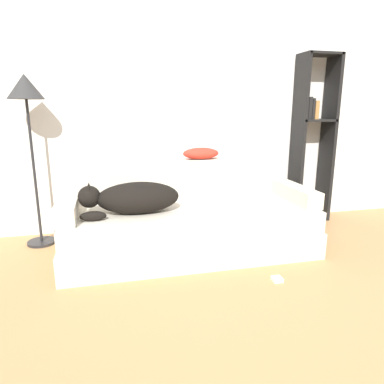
% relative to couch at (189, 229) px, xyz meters
% --- Properties ---
extents(ground_plane, '(20.00, 20.00, 0.00)m').
position_rel_couch_xyz_m(ground_plane, '(0.21, -1.57, -0.20)').
color(ground_plane, tan).
extents(wall_back, '(7.54, 0.06, 2.70)m').
position_rel_couch_xyz_m(wall_back, '(0.21, 0.76, 1.15)').
color(wall_back, silver).
rests_on(wall_back, ground_plane).
extents(couch, '(2.09, 0.90, 0.40)m').
position_rel_couch_xyz_m(couch, '(0.00, 0.00, 0.00)').
color(couch, beige).
rests_on(couch, ground_plane).
extents(couch_backrest, '(2.05, 0.15, 0.35)m').
position_rel_couch_xyz_m(couch_backrest, '(0.00, 0.38, 0.38)').
color(couch_backrest, beige).
rests_on(couch_backrest, couch).
extents(couch_arm_left, '(0.15, 0.71, 0.14)m').
position_rel_couch_xyz_m(couch_arm_left, '(-0.97, -0.01, 0.27)').
color(couch_arm_left, beige).
rests_on(couch_arm_left, couch).
extents(couch_arm_right, '(0.15, 0.71, 0.14)m').
position_rel_couch_xyz_m(couch_arm_right, '(0.97, -0.01, 0.27)').
color(couch_arm_right, beige).
rests_on(couch_arm_right, couch).
extents(dog, '(0.78, 0.30, 0.26)m').
position_rel_couch_xyz_m(dog, '(-0.48, -0.09, 0.33)').
color(dog, black).
rests_on(dog, couch).
extents(laptop, '(0.36, 0.30, 0.02)m').
position_rel_couch_xyz_m(laptop, '(0.10, -0.06, 0.21)').
color(laptop, silver).
rests_on(laptop, couch).
extents(throw_pillow, '(0.34, 0.20, 0.11)m').
position_rel_couch_xyz_m(throw_pillow, '(0.20, 0.38, 0.61)').
color(throw_pillow, red).
rests_on(throw_pillow, couch_backrest).
extents(bookshelf, '(0.40, 0.26, 1.76)m').
position_rel_couch_xyz_m(bookshelf, '(1.50, 0.57, 0.78)').
color(bookshelf, black).
rests_on(bookshelf, ground_plane).
extents(floor_lamp, '(0.30, 0.30, 1.49)m').
position_rel_couch_xyz_m(floor_lamp, '(-1.29, 0.48, 1.06)').
color(floor_lamp, '#232326').
rests_on(floor_lamp, ground_plane).
extents(power_adapter, '(0.07, 0.07, 0.03)m').
position_rel_couch_xyz_m(power_adapter, '(0.49, -0.69, -0.18)').
color(power_adapter, white).
rests_on(power_adapter, ground_plane).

